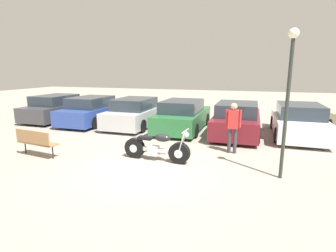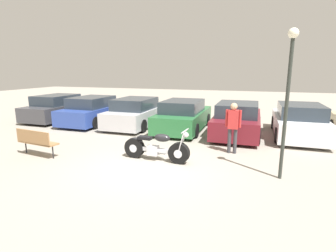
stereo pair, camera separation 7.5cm
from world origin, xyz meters
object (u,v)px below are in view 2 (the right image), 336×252
Objects in this scene: parked_car_blue at (94,111)px; parked_car_maroon at (237,120)px; parked_car_white at (299,122)px; park_bench at (36,140)px; parked_car_green at (184,116)px; parked_car_dark_grey at (59,108)px; person_standing at (233,124)px; lamp_post at (288,85)px; parked_car_silver at (137,113)px; motorcycle at (155,148)px.

parked_car_blue is 1.00× the size of parked_car_maroon.
parked_car_white is at bearing 0.85° from parked_car_blue.
parked_car_blue is 2.81× the size of park_bench.
parked_car_white is (4.93, 0.23, 0.00)m from parked_car_green.
parked_car_green is (7.40, -0.32, 0.00)m from parked_car_dark_grey.
parked_car_dark_grey is 2.81× the size of park_bench.
person_standing is (2.50, -2.91, 0.37)m from parked_car_green.
parked_car_dark_grey is at bearing 156.10° from lamp_post.
park_bench is at bearing -146.71° from parked_car_white.
parked_car_green is at bearing -1.04° from parked_car_blue.
park_bench is 0.90× the size of person_standing.
parked_car_dark_grey and parked_car_silver have the same top height.
park_bench is at bearing -175.22° from lamp_post.
motorcycle is at bearing -86.14° from parked_car_green.
person_standing is at bearing -127.64° from parked_car_white.
motorcycle is 1.41× the size of park_bench.
parked_car_maroon is (2.47, -0.16, 0.00)m from parked_car_green.
park_bench is at bearing -123.45° from parked_car_green.
person_standing is at bearing 34.14° from motorcycle.
parked_car_maroon is at bearing -2.80° from parked_car_dark_grey.
parked_car_white is (9.87, 0.15, 0.00)m from parked_car_blue.
parked_car_green is at bearing -177.27° from parked_car_white.
parked_car_blue and parked_car_white have the same top height.
parked_car_silver is 7.40m from parked_car_white.
parked_car_dark_grey is 10.42m from person_standing.
parked_car_maroon is (2.17, 4.25, 0.25)m from motorcycle.
park_bench is (-1.04, -5.45, -0.11)m from parked_car_silver.
parked_car_maroon is 2.78m from person_standing.
parked_car_dark_grey and parked_car_green have the same top height.
park_bench is 0.41× the size of lamp_post.
parked_car_blue is at bearing 104.81° from park_bench.
parked_car_dark_grey is 1.00× the size of parked_car_green.
lamp_post reaches higher than parked_car_green.
parked_car_silver is at bearing 142.81° from lamp_post.
parked_car_green reaches higher than motorcycle.
parked_car_white is (7.40, 0.09, 0.00)m from parked_car_silver.
person_standing is at bearing 128.16° from lamp_post.
parked_car_maroon is (7.40, -0.25, 0.00)m from parked_car_blue.
parked_car_dark_grey is at bearing 124.69° from park_bench.
parked_car_maroon is 1.16× the size of lamp_post.
motorcycle is 4.13m from lamp_post.
lamp_post is at bearing -101.88° from parked_car_white.
motorcycle is 0.58× the size of lamp_post.
parked_car_dark_grey reaches higher than motorcycle.
parked_car_dark_grey is 1.00× the size of parked_car_maroon.
park_bench is (1.43, -5.40, -0.11)m from parked_car_blue.
parked_car_silver is at bearing -2.06° from parked_car_dark_grey.
parked_car_silver is 1.00× the size of parked_car_green.
person_standing reaches higher than parked_car_maroon.
parked_car_blue is at bearing 178.96° from parked_car_green.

